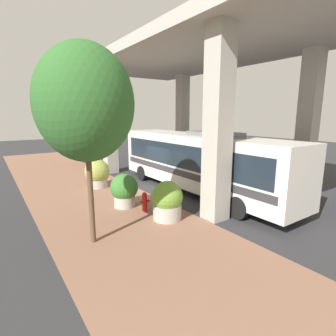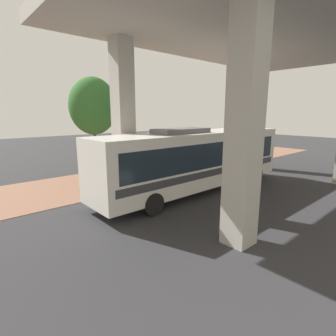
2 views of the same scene
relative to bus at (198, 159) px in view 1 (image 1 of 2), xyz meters
The scene contains 9 objects.
ground_plane 3.86m from the bus, 137.58° to the left, with size 80.00×80.00×0.00m, color #2D2D30.
sidewalk_strip 6.22m from the bus, 157.59° to the left, with size 6.00×40.00×0.02m.
overpass 6.09m from the bus, 55.78° to the left, with size 9.40×19.35×8.48m.
bus is the anchor object (origin of this frame).
fire_hydrant 4.47m from the bus, 165.76° to the right, with size 0.48×0.23×0.96m.
planter_front 4.67m from the bus, behind, with size 1.34×1.34×1.65m.
planter_middle 4.53m from the bus, 147.87° to the right, with size 1.33×1.33×1.69m.
planter_back 6.23m from the bus, 135.41° to the left, with size 1.51×1.51×1.77m.
street_tree_near 8.01m from the bus, 160.13° to the right, with size 3.13×3.13×6.66m.
Camera 1 is at (-7.30, -13.34, 4.42)m, focal length 28.00 mm.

